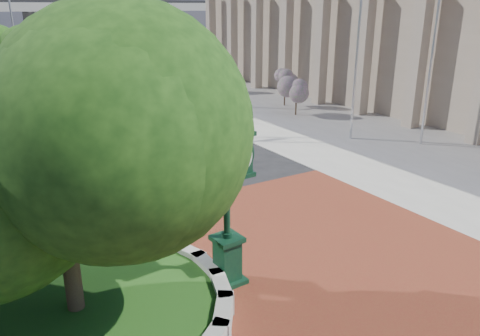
% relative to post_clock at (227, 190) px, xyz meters
% --- Properties ---
extents(ground, '(200.00, 200.00, 0.00)m').
position_rel_post_clock_xyz_m(ground, '(1.42, 0.35, -2.52)').
color(ground, black).
rests_on(ground, ground).
extents(plaza, '(12.00, 12.00, 0.04)m').
position_rel_post_clock_xyz_m(plaza, '(1.42, -0.65, -2.50)').
color(plaza, maroon).
rests_on(plaza, ground).
extents(sidewalk, '(20.00, 50.00, 0.04)m').
position_rel_post_clock_xyz_m(sidewalk, '(17.42, 10.35, -2.50)').
color(sidewalk, '#9E9B93').
rests_on(sidewalk, ground).
extents(planter_wall, '(2.96, 6.77, 0.54)m').
position_rel_post_clock_xyz_m(planter_wall, '(-1.29, 0.35, -2.25)').
color(planter_wall, '#9E9B93').
rests_on(planter_wall, ground).
extents(grass_bed, '(6.10, 6.10, 0.40)m').
position_rel_post_clock_xyz_m(grass_bed, '(-3.58, 0.35, -2.32)').
color(grass_bed, '#183F12').
rests_on(grass_bed, ground).
extents(civic_building, '(17.35, 44.00, 8.60)m').
position_rel_post_clock_xyz_m(civic_building, '(25.02, 12.35, 1.81)').
color(civic_building, tan).
rests_on(civic_building, ground).
extents(tree_planter, '(5.20, 5.20, 6.33)m').
position_rel_post_clock_xyz_m(tree_planter, '(-3.58, 0.35, 1.21)').
color(tree_planter, '#38281C').
rests_on(tree_planter, ground).
extents(tree_street, '(4.40, 4.40, 5.45)m').
position_rel_post_clock_xyz_m(tree_street, '(-2.58, 18.35, 0.72)').
color(tree_street, '#38281C').
rests_on(tree_street, ground).
extents(post_clock, '(1.01, 1.01, 4.58)m').
position_rel_post_clock_xyz_m(post_clock, '(0.00, 0.00, 0.00)').
color(post_clock, black).
rests_on(post_clock, ground).
extents(parked_car, '(2.39, 4.19, 1.35)m').
position_rel_post_clock_xyz_m(parked_car, '(2.29, 40.19, -1.84)').
color(parked_car, '#510B10').
rests_on(parked_car, ground).
extents(flagpole_a, '(1.72, 0.22, 11.04)m').
position_rel_post_clock_xyz_m(flagpole_a, '(12.23, 8.31, 3.14)').
color(flagpole_a, silver).
rests_on(flagpole_a, ground).
extents(flagpole_b, '(1.52, 0.18, 9.75)m').
position_rel_post_clock_xyz_m(flagpole_b, '(14.47, 5.68, 2.48)').
color(flagpole_b, silver).
rests_on(flagpole_b, ground).
extents(street_lamp_near, '(1.89, 0.44, 8.45)m').
position_rel_post_clock_xyz_m(street_lamp_near, '(4.96, 24.86, 2.44)').
color(street_lamp_near, slate).
rests_on(street_lamp_near, ground).
extents(street_lamp_far, '(2.30, 0.70, 10.34)m').
position_rel_post_clock_xyz_m(street_lamp_far, '(0.81, 40.41, 3.55)').
color(street_lamp_far, slate).
rests_on(street_lamp_far, ground).
extents(shrub_near, '(1.20, 1.20, 2.20)m').
position_rel_post_clock_xyz_m(shrub_near, '(13.25, 14.25, -0.92)').
color(shrub_near, '#38281C').
rests_on(shrub_near, ground).
extents(shrub_mid, '(1.20, 1.20, 2.20)m').
position_rel_post_clock_xyz_m(shrub_mid, '(14.43, 17.04, -0.92)').
color(shrub_mid, '#38281C').
rests_on(shrub_mid, ground).
extents(shrub_far, '(1.20, 1.20, 2.20)m').
position_rel_post_clock_xyz_m(shrub_far, '(12.82, 24.29, -0.92)').
color(shrub_far, '#38281C').
rests_on(shrub_far, ground).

